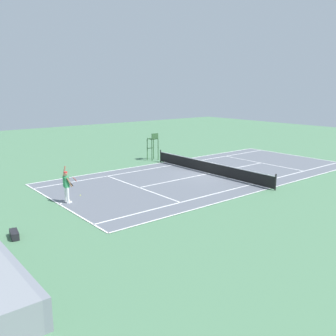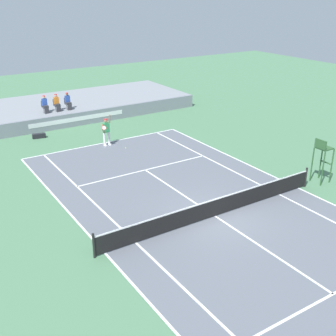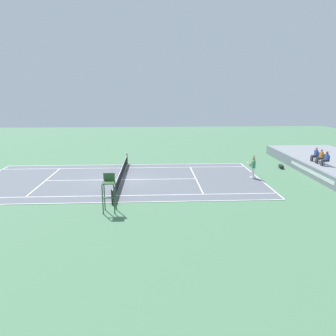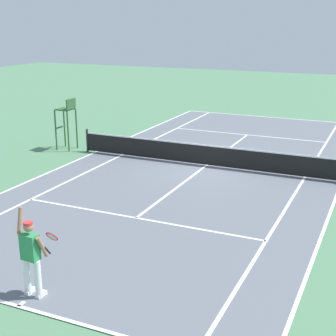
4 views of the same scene
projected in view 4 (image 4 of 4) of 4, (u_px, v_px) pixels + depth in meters
The scene contains 6 objects.
ground_plane at pixel (206, 166), 21.22m from camera, with size 80.00×80.00×0.00m, color #4C7A56.
court at pixel (206, 166), 21.22m from camera, with size 11.08×23.88×0.03m.
net at pixel (207, 154), 21.07m from camera, with size 11.98×0.10×1.07m.
tennis_player at pixel (31, 256), 10.99m from camera, with size 0.78×0.62×2.08m.
tennis_ball at pixel (39, 266), 12.57m from camera, with size 0.07×0.07×0.07m, color #D1E533.
umpire_chair at pixel (67, 117), 23.54m from camera, with size 0.77×0.77×2.44m.
Camera 4 is at (-6.87, 19.23, 6.01)m, focal length 53.41 mm.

